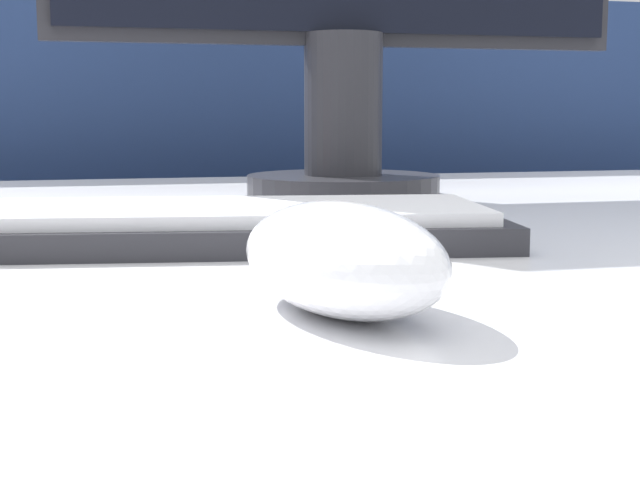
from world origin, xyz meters
The scene contains 3 objects.
partition_panel centered at (0.00, 0.72, 0.51)m, with size 5.00×0.03×1.02m.
computer_mouse_near centered at (-0.04, -0.20, 0.79)m, with size 0.09×0.13×0.05m.
keyboard centered at (-0.10, 0.01, 0.78)m, with size 0.45×0.20×0.02m.
Camera 1 is at (-0.13, -0.54, 0.85)m, focal length 50.00 mm.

